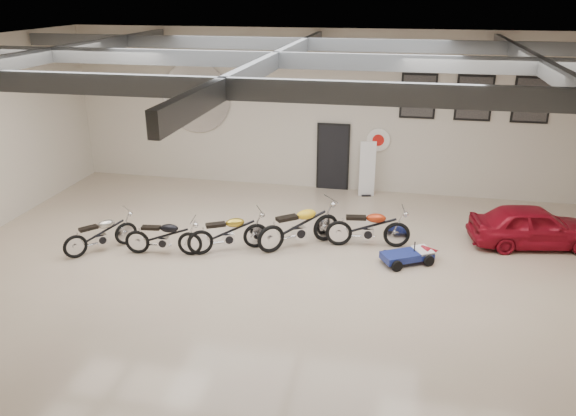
% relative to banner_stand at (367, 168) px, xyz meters
% --- Properties ---
extents(floor, '(16.00, 12.00, 0.01)m').
position_rel_banner_stand_xyz_m(floor, '(-1.63, -5.50, -0.90)').
color(floor, tan).
rests_on(floor, ground).
extents(ceiling, '(16.00, 12.00, 0.01)m').
position_rel_banner_stand_xyz_m(ceiling, '(-1.63, -5.50, 4.10)').
color(ceiling, slate).
rests_on(ceiling, back_wall).
extents(back_wall, '(16.00, 0.02, 5.00)m').
position_rel_banner_stand_xyz_m(back_wall, '(-1.63, 0.50, 1.60)').
color(back_wall, beige).
rests_on(back_wall, floor).
extents(ceiling_beams, '(15.80, 11.80, 0.32)m').
position_rel_banner_stand_xyz_m(ceiling_beams, '(-1.63, -5.50, 3.85)').
color(ceiling_beams, '#54585B').
rests_on(ceiling_beams, ceiling).
extents(door, '(0.92, 0.08, 2.10)m').
position_rel_banner_stand_xyz_m(door, '(-1.13, 0.45, 0.15)').
color(door, black).
rests_on(door, back_wall).
extents(logo_plaque, '(2.30, 0.06, 1.16)m').
position_rel_banner_stand_xyz_m(logo_plaque, '(-5.63, 0.45, 1.90)').
color(logo_plaque, silver).
rests_on(logo_plaque, back_wall).
extents(poster_left, '(1.05, 0.08, 1.35)m').
position_rel_banner_stand_xyz_m(poster_left, '(1.37, 0.46, 2.20)').
color(poster_left, black).
rests_on(poster_left, back_wall).
extents(poster_mid, '(1.05, 0.08, 1.35)m').
position_rel_banner_stand_xyz_m(poster_mid, '(2.97, 0.46, 2.20)').
color(poster_mid, black).
rests_on(poster_mid, back_wall).
extents(poster_right, '(1.05, 0.08, 1.35)m').
position_rel_banner_stand_xyz_m(poster_right, '(4.57, 0.46, 2.20)').
color(poster_right, black).
rests_on(poster_right, back_wall).
extents(oil_sign, '(0.72, 0.10, 0.72)m').
position_rel_banner_stand_xyz_m(oil_sign, '(0.27, 0.45, 0.80)').
color(oil_sign, white).
rests_on(oil_sign, back_wall).
extents(banner_stand, '(0.52, 0.30, 1.79)m').
position_rel_banner_stand_xyz_m(banner_stand, '(0.00, 0.00, 0.00)').
color(banner_stand, white).
rests_on(banner_stand, floor).
extents(motorcycle_silver, '(1.62, 1.75, 0.95)m').
position_rel_banner_stand_xyz_m(motorcycle_silver, '(-6.14, -5.32, -0.42)').
color(motorcycle_silver, silver).
rests_on(motorcycle_silver, floor).
extents(motorcycle_black, '(1.93, 0.81, 0.97)m').
position_rel_banner_stand_xyz_m(motorcycle_black, '(-4.55, -5.20, -0.41)').
color(motorcycle_black, silver).
rests_on(motorcycle_black, floor).
extents(motorcycle_gold, '(2.04, 1.49, 1.03)m').
position_rel_banner_stand_xyz_m(motorcycle_gold, '(-3.05, -4.71, -0.38)').
color(motorcycle_gold, silver).
rests_on(motorcycle_gold, floor).
extents(motorcycle_yellow, '(2.18, 1.92, 1.16)m').
position_rel_banner_stand_xyz_m(motorcycle_yellow, '(-1.39, -4.09, -0.32)').
color(motorcycle_yellow, silver).
rests_on(motorcycle_yellow, floor).
extents(motorcycle_red, '(2.13, 0.91, 1.07)m').
position_rel_banner_stand_xyz_m(motorcycle_red, '(0.30, -3.74, -0.36)').
color(motorcycle_red, silver).
rests_on(motorcycle_red, floor).
extents(go_kart, '(1.63, 1.32, 0.54)m').
position_rel_banner_stand_xyz_m(go_kart, '(1.40, -4.45, -0.63)').
color(go_kart, navy).
rests_on(go_kart, floor).
extents(vintage_car, '(1.79, 3.29, 1.06)m').
position_rel_banner_stand_xyz_m(vintage_car, '(4.37, -2.86, -0.36)').
color(vintage_car, maroon).
rests_on(vintage_car, floor).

